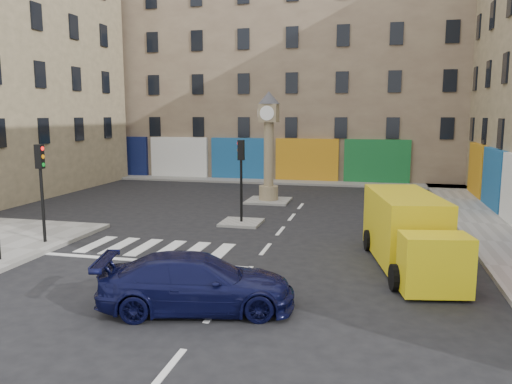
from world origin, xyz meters
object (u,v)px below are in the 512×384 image
(traffic_light_left_far, at_px, (41,177))
(navy_sedan, at_px, (197,283))
(clock_pillar, at_px, (269,140))
(traffic_light_island, at_px, (241,167))
(yellow_van, at_px, (409,232))

(traffic_light_left_far, bearing_deg, navy_sedan, -30.66)
(clock_pillar, bearing_deg, navy_sedan, -84.56)
(clock_pillar, relative_size, navy_sedan, 1.23)
(traffic_light_island, bearing_deg, yellow_van, -34.84)
(traffic_light_island, xyz_separation_m, navy_sedan, (1.53, -10.04, -1.87))
(traffic_light_island, relative_size, clock_pillar, 0.61)
(traffic_light_island, height_order, yellow_van, traffic_light_island)
(traffic_light_left_far, distance_m, yellow_van, 13.37)
(traffic_light_left_far, distance_m, clock_pillar, 13.05)
(traffic_light_left_far, distance_m, traffic_light_island, 8.30)
(clock_pillar, height_order, yellow_van, clock_pillar)
(traffic_light_left_far, height_order, clock_pillar, clock_pillar)
(traffic_light_island, height_order, navy_sedan, traffic_light_island)
(traffic_light_island, bearing_deg, traffic_light_left_far, -139.40)
(traffic_light_left_far, relative_size, traffic_light_island, 1.00)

